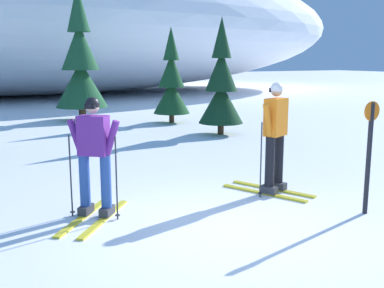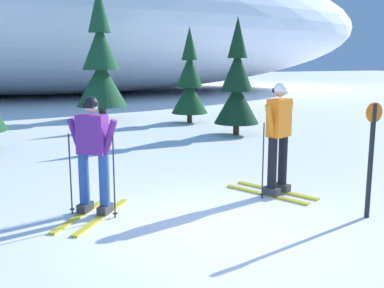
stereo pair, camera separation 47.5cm
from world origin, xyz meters
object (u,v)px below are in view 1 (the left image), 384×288
pine_tree_center_right (171,83)px  pine_tree_far_right (221,86)px  skier_purple_jacket (94,155)px  pine_tree_center (80,64)px  trail_marker_post (369,151)px  skier_orange_jacket (275,136)px

pine_tree_center_right → pine_tree_far_right: size_ratio=0.97×
pine_tree_far_right → pine_tree_center_right: bearing=95.4°
skier_purple_jacket → pine_tree_center: size_ratio=0.36×
pine_tree_far_right → trail_marker_post: bearing=-103.3°
skier_orange_jacket → skier_purple_jacket: bearing=176.8°
skier_purple_jacket → pine_tree_center_right: pine_tree_center_right is taller
skier_orange_jacket → pine_tree_center: 10.79m
pine_tree_center_right → trail_marker_post: bearing=-97.9°
skier_orange_jacket → pine_tree_center: size_ratio=0.39×
trail_marker_post → skier_purple_jacket: bearing=155.5°
pine_tree_center → trail_marker_post: bearing=-84.2°
skier_purple_jacket → trail_marker_post: skier_purple_jacket is taller
skier_purple_jacket → pine_tree_far_right: bearing=46.4°
skier_purple_jacket → pine_tree_far_right: 7.62m
skier_purple_jacket → pine_tree_center_right: 9.83m
skier_orange_jacket → skier_purple_jacket: size_ratio=1.08×
skier_orange_jacket → pine_tree_center_right: 8.87m
pine_tree_center_right → skier_purple_jacket: bearing=-120.4°
skier_purple_jacket → pine_tree_far_right: (5.25, 5.51, 0.53)m
pine_tree_far_right → pine_tree_center: bearing=120.1°
pine_tree_center_right → trail_marker_post: (-1.40, -10.09, -0.46)m
pine_tree_center → pine_tree_far_right: pine_tree_center is taller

